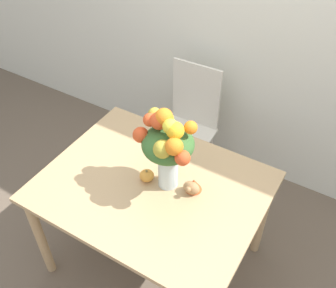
% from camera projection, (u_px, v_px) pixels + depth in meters
% --- Properties ---
extents(ground_plane, '(12.00, 12.00, 0.00)m').
position_uv_depth(ground_plane, '(155.00, 258.00, 2.80)').
color(ground_plane, brown).
extents(wall_back, '(8.00, 0.06, 2.70)m').
position_uv_depth(wall_back, '(248.00, 12.00, 2.68)').
color(wall_back, silver).
rests_on(wall_back, ground_plane).
extents(dining_table, '(1.27, 1.00, 0.78)m').
position_uv_depth(dining_table, '(153.00, 196.00, 2.34)').
color(dining_table, tan).
rests_on(dining_table, ground_plane).
extents(flower_vase, '(0.36, 0.29, 0.52)m').
position_uv_depth(flower_vase, '(167.00, 145.00, 2.07)').
color(flower_vase, silver).
rests_on(flower_vase, dining_table).
extents(pumpkin, '(0.09, 0.09, 0.08)m').
position_uv_depth(pumpkin, '(147.00, 176.00, 2.28)').
color(pumpkin, gold).
rests_on(pumpkin, dining_table).
extents(turkey_figurine, '(0.10, 0.13, 0.08)m').
position_uv_depth(turkey_figurine, '(193.00, 186.00, 2.22)').
color(turkey_figurine, '#A87A4C').
rests_on(turkey_figurine, dining_table).
extents(dining_chair_near_window, '(0.43, 0.43, 0.99)m').
position_uv_depth(dining_chair_near_window, '(188.00, 125.00, 3.11)').
color(dining_chair_near_window, silver).
rests_on(dining_chair_near_window, ground_plane).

